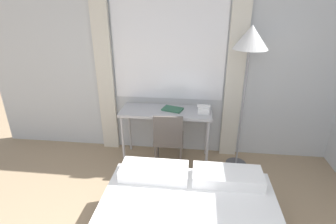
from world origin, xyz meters
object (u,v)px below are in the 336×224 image
Objects in this scene: desk at (166,115)px; standing_lamp at (250,46)px; desk_chair at (169,137)px; telephone at (204,109)px; book at (172,109)px.

standing_lamp is at bearing -3.29° from desk.
desk_chair is (0.06, -0.21, -0.23)m from desk.
telephone is 0.43m from book.
desk_chair is 0.43× the size of standing_lamp.
standing_lamp is 1.29m from book.
desk_chair reaches higher than desk.
desk_chair is 1.54m from standing_lamp.
book is at bearing 175.05° from standing_lamp.
desk_chair is 2.71× the size of book.
telephone is (0.51, -0.01, 0.12)m from desk.
standing_lamp is at bearing -5.92° from telephone.
standing_lamp reaches higher than desk_chair.
book is (0.08, 0.02, 0.09)m from desk.
standing_lamp reaches higher than telephone.
telephone is (0.45, 0.21, 0.35)m from desk_chair.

